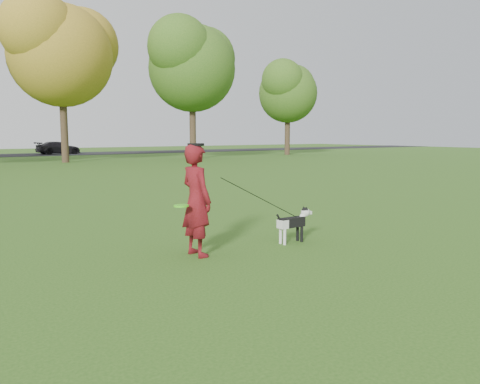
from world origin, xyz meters
TOP-DOWN VIEW (x-y plane):
  - ground at (0.00, 0.00)m, footprint 120.00×120.00m
  - man at (-0.60, 0.08)m, footprint 0.47×0.68m
  - dog at (1.27, -0.11)m, footprint 0.83×0.17m
  - car_right at (6.75, 40.00)m, footprint 4.28×2.32m
  - man_held_items at (0.57, -0.04)m, footprint 2.45×0.37m

SIDE VIEW (x-z plane):
  - ground at x=0.00m, z-range 0.00..0.00m
  - dog at x=1.27m, z-range 0.07..0.70m
  - car_right at x=6.75m, z-range 0.02..1.20m
  - man_held_items at x=0.57m, z-range 0.16..1.53m
  - man at x=-0.60m, z-range 0.00..1.78m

